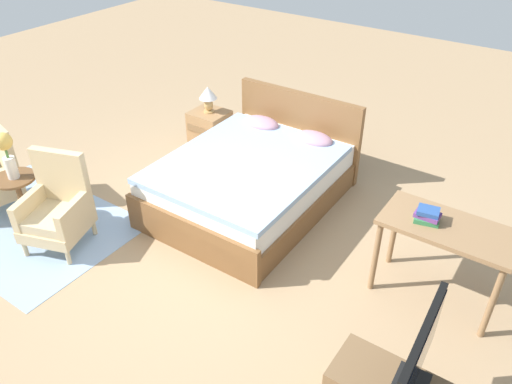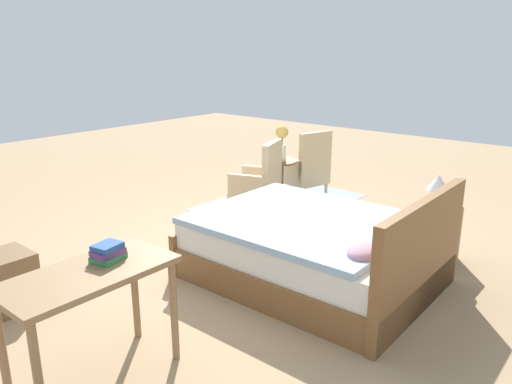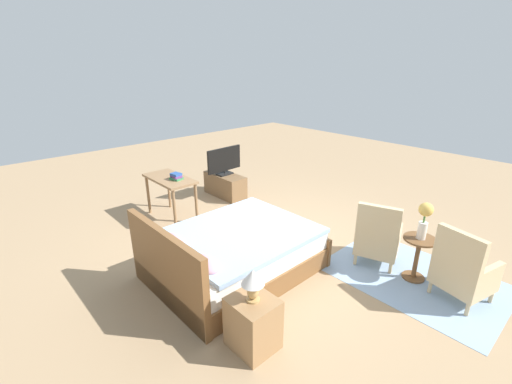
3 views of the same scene
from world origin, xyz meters
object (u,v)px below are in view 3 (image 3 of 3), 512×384
at_px(tv_flatscreen, 224,161).
at_px(side_table, 417,253).
at_px(nightstand, 253,323).
at_px(armchair_by_window_right, 378,239).
at_px(vanity_desk, 170,184).
at_px(flower_vase, 425,217).
at_px(bed, 233,253).
at_px(table_lamp, 253,281).
at_px(book_stack, 176,177).
at_px(armchair_by_window_left, 462,272).
at_px(tv_stand, 225,185).

bearing_deg(tv_flatscreen, side_table, -179.96).
bearing_deg(nightstand, side_table, -103.91).
bearing_deg(armchair_by_window_right, vanity_desk, 22.24).
bearing_deg(flower_vase, vanity_desk, 19.98).
bearing_deg(bed, side_table, -135.44).
bearing_deg(nightstand, table_lamp, 90.00).
distance_m(nightstand, book_stack, 3.21).
bearing_deg(side_table, armchair_by_window_left, 174.91).
bearing_deg(tv_stand, side_table, -179.96).
height_order(side_table, table_lamp, table_lamp).
bearing_deg(armchair_by_window_left, vanity_desk, 17.09).
distance_m(flower_vase, vanity_desk, 4.00).
bearing_deg(flower_vase, tv_flatscreen, 0.04).
xyz_separation_m(nightstand, vanity_desk, (3.18, -0.93, 0.37)).
height_order(armchair_by_window_right, table_lamp, armchair_by_window_right).
relative_size(flower_vase, tv_stand, 0.50).
height_order(flower_vase, table_lamp, flower_vase).
bearing_deg(flower_vase, table_lamp, 76.10).
bearing_deg(armchair_by_window_left, bed, 35.98).
bearing_deg(tv_stand, tv_flatscreen, 2.68).
distance_m(table_lamp, tv_flatscreen, 4.11).
xyz_separation_m(side_table, vanity_desk, (3.75, 1.36, 0.28)).
bearing_deg(side_table, book_stack, 20.33).
xyz_separation_m(flower_vase, tv_stand, (3.97, 0.00, -0.64)).
height_order(vanity_desk, book_stack, book_stack).
distance_m(flower_vase, book_stack, 3.82).
height_order(armchair_by_window_left, side_table, armchair_by_window_left).
height_order(flower_vase, nightstand, flower_vase).
bearing_deg(book_stack, tv_stand, -73.50).
relative_size(armchair_by_window_right, side_table, 1.59).
relative_size(armchair_by_window_left, vanity_desk, 0.88).
height_order(side_table, book_stack, book_stack).
bearing_deg(bed, table_lamp, 149.90).
distance_m(armchair_by_window_left, side_table, 0.53).
distance_m(armchair_by_window_right, side_table, 0.53).
height_order(armchair_by_window_right, tv_flatscreen, tv_flatscreen).
xyz_separation_m(bed, armchair_by_window_left, (-2.21, -1.60, 0.08)).
relative_size(armchair_by_window_left, nightstand, 1.68).
bearing_deg(armchair_by_window_left, flower_vase, -5.09).
bearing_deg(armchair_by_window_right, flower_vase, -175.03).
distance_m(table_lamp, vanity_desk, 3.32).
height_order(tv_flatscreen, vanity_desk, tv_flatscreen).
relative_size(armchair_by_window_left, tv_flatscreen, 1.11).
bearing_deg(tv_flatscreen, tv_stand, -177.32).
distance_m(armchair_by_window_right, tv_flatscreen, 3.47).
height_order(armchair_by_window_left, tv_stand, armchair_by_window_left).
relative_size(flower_vase, book_stack, 2.14).
xyz_separation_m(armchair_by_window_left, table_lamp, (1.10, 2.25, 0.38)).
bearing_deg(vanity_desk, tv_stand, -80.73).
height_order(tv_flatscreen, book_stack, tv_flatscreen).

